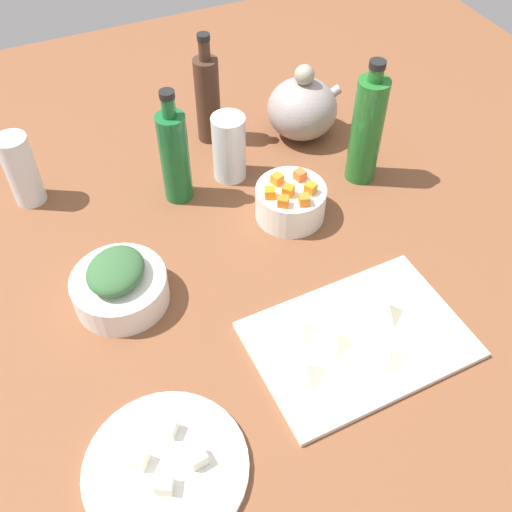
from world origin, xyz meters
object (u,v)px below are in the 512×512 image
teapot (302,108)px  bottle_0 (208,98)px  bottle_2 (175,155)px  plate_tofu (166,468)px  cutting_board (359,340)px  bowl_carrots (290,202)px  bottle_1 (367,129)px  drinking_glass_0 (21,170)px  bowl_greens (120,289)px  drinking_glass_1 (229,148)px

teapot → bottle_0: 19.57cm
bottle_0 → bottle_2: size_ratio=1.02×
bottle_0 → plate_tofu: bearing=-115.8°
cutting_board → bottle_0: bearing=92.0°
teapot → bottle_0: bottle_0 is taller
bottle_2 → bowl_carrots: bearing=-38.5°
bottle_2 → teapot: bearing=14.9°
bottle_1 → bottle_2: bottle_1 is taller
cutting_board → plate_tofu: 33.98cm
drinking_glass_0 → bowl_greens: bearing=-73.2°
bottle_2 → drinking_glass_1: (11.14, 1.61, -2.88)cm
bottle_2 → drinking_glass_1: 11.61cm
teapot → drinking_glass_1: 20.03cm
drinking_glass_0 → bottle_2: bearing=-22.1°
bottle_0 → bottle_1: (22.36, -23.77, 1.37)cm
cutting_board → bowl_greens: bearing=143.4°
bottle_2 → bottle_0: bearing=50.8°
teapot → drinking_glass_1: teapot is taller
cutting_board → bottle_1: (20.37, 33.87, 10.51)cm
plate_tofu → bottle_2: bearing=68.9°
bottle_2 → drinking_glass_1: bottle_2 is taller
drinking_glass_1 → bottle_1: bearing=-24.6°
cutting_board → bottle_2: 46.03cm
bowl_carrots → teapot: bearing=58.3°
plate_tofu → bottle_2: (19.25, 50.00, 8.97)cm
bowl_greens → drinking_glass_1: drinking_glass_1 is taller
teapot → bottle_2: (-30.10, -8.03, 3.20)cm
bowl_greens → bowl_carrots: 34.26cm
bottle_0 → bottle_1: 32.66cm
bottle_0 → drinking_glass_0: bearing=-173.7°
bowl_carrots → teapot: teapot is taller
cutting_board → drinking_glass_1: size_ratio=2.41×
plate_tofu → bottle_1: bottle_1 is taller
cutting_board → bowl_greens: size_ratio=2.12×
drinking_glass_0 → plate_tofu: bearing=-83.7°
drinking_glass_0 → drinking_glass_1: 38.17cm
bottle_1 → cutting_board: bearing=-121.0°
drinking_glass_1 → bowl_greens: bearing=-142.1°
teapot → bottle_0: size_ratio=0.70×
bottle_2 → drinking_glass_0: bottle_2 is taller
bowl_carrots → drinking_glass_1: size_ratio=0.95×
bowl_carrots → teapot: size_ratio=0.79×
bottle_0 → bowl_carrots: bearing=-80.2°
cutting_board → plate_tofu: plate_tofu is taller
cutting_board → bowl_carrots: size_ratio=2.53×
bottle_1 → drinking_glass_0: bottle_1 is taller
teapot → bottle_1: 18.19cm
cutting_board → plate_tofu: (-33.24, -7.09, 0.10)cm
bottle_0 → drinking_glass_1: 13.47cm
teapot → drinking_glass_1: (-18.97, -6.42, 0.32)cm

